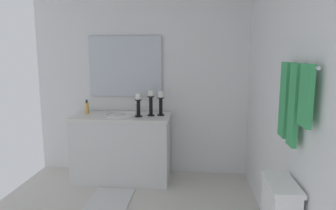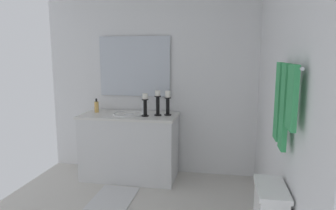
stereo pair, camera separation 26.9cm
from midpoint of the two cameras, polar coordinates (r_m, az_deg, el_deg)
The scene contains 14 objects.
wall_back at distance 2.66m, azimuth 22.97°, elevation 1.04°, with size 2.76×0.04×2.45m, color white.
wall_left at distance 4.05m, azimuth -1.36°, elevation 4.43°, with size 0.04×2.82×2.45m, color white.
vanity_cabinet at distance 3.95m, azimuth -5.25°, elevation -7.70°, with size 0.58×1.22×0.83m.
sink_basin at distance 3.85m, azimuth -5.32°, elevation -2.33°, with size 0.40×0.40×0.24m.
mirror at distance 4.04m, azimuth -4.39°, elevation 7.21°, with size 0.02×0.95×0.78m, color silver.
candle_holder_tall at distance 3.75m, azimuth 2.00°, elevation 0.48°, with size 0.09×0.09×0.30m.
candle_holder_short at distance 3.73m, azimuth 0.13°, elevation 0.47°, with size 0.09×0.09×0.31m.
candle_holder_mid at distance 3.69m, azimuth -2.23°, elevation 0.11°, with size 0.09×0.09×0.28m.
soap_bottle at distance 4.03m, azimuth -11.40°, elevation -0.32°, with size 0.06×0.06×0.18m.
towel_bar at distance 2.04m, azimuth 25.46°, elevation 6.52°, with size 0.02×0.02×0.61m, color silver.
towel_near_vanity at distance 2.25m, azimuth 23.25°, elevation 0.58°, with size 0.14×0.03×0.53m, color #389E59.
towel_center at distance 2.06m, azimuth 24.48°, elevation -0.40°, with size 0.13×0.03×0.54m, color #389E59.
towel_near_corner at distance 1.85m, azimuth 26.17°, elevation 1.25°, with size 0.16×0.03×0.36m, color #389E59.
bath_mat at distance 3.54m, azimuth -7.99°, elevation -16.98°, with size 0.60×0.44×0.02m, color silver.
Camera 2 is at (2.56, 0.96, 1.58)m, focal length 32.54 mm.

